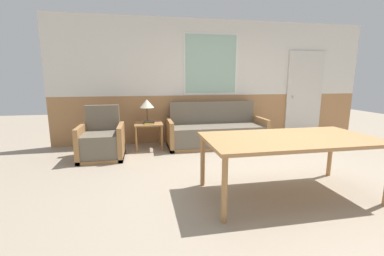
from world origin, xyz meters
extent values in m
plane|color=gray|center=(0.00, 0.00, 0.00)|extent=(16.00, 16.00, 0.00)
cube|color=#AD7A4C|center=(0.00, 2.63, 0.53)|extent=(7.20, 0.06, 1.05)
cube|color=silver|center=(0.00, 2.63, 1.88)|extent=(7.20, 0.06, 1.65)
cube|color=white|center=(-0.15, 2.59, 1.74)|extent=(1.23, 0.01, 1.34)
cube|color=#99BCA8|center=(-0.15, 2.58, 1.74)|extent=(1.15, 0.02, 1.26)
cube|color=#9E7042|center=(-0.15, 2.05, 0.03)|extent=(2.06, 0.80, 0.06)
cube|color=#6B6051|center=(-0.15, 2.03, 0.25)|extent=(1.90, 0.72, 0.39)
cube|color=#6B6051|center=(-0.15, 2.40, 0.69)|extent=(1.90, 0.10, 0.48)
cube|color=#9E7042|center=(-1.14, 2.05, 0.29)|extent=(0.08, 0.80, 0.59)
cube|color=#9E7042|center=(0.84, 2.05, 0.29)|extent=(0.08, 0.80, 0.59)
cube|color=#9E7042|center=(-2.43, 1.62, 0.03)|extent=(0.77, 0.76, 0.06)
cube|color=#6B6051|center=(-2.43, 1.60, 0.26)|extent=(0.61, 0.68, 0.40)
cube|color=#6B6051|center=(-2.43, 1.95, 0.70)|extent=(0.61, 0.10, 0.47)
cube|color=#9E7042|center=(-2.77, 1.62, 0.30)|extent=(0.08, 0.76, 0.60)
cube|color=#9E7042|center=(-2.08, 1.62, 0.30)|extent=(0.08, 0.76, 0.60)
cube|color=#9E7042|center=(-1.57, 2.14, 0.52)|extent=(0.56, 0.56, 0.03)
cylinder|color=#9E7042|center=(-1.82, 1.89, 0.25)|extent=(0.04, 0.04, 0.50)
cylinder|color=#9E7042|center=(-1.32, 1.89, 0.25)|extent=(0.04, 0.04, 0.50)
cylinder|color=#9E7042|center=(-1.82, 2.39, 0.25)|extent=(0.04, 0.04, 0.50)
cylinder|color=#9E7042|center=(-1.32, 2.39, 0.25)|extent=(0.04, 0.04, 0.50)
cylinder|color=#4C3823|center=(-1.59, 2.24, 0.54)|extent=(0.14, 0.14, 0.02)
cylinder|color=#4C3823|center=(-1.59, 2.24, 0.69)|extent=(0.02, 0.02, 0.28)
cone|color=beige|center=(-1.59, 2.24, 0.92)|extent=(0.29, 0.29, 0.17)
cube|color=gold|center=(-1.57, 2.04, 0.55)|extent=(0.18, 0.14, 0.03)
cube|color=black|center=(-1.56, 2.05, 0.57)|extent=(0.23, 0.16, 0.02)
cube|color=#B27F4C|center=(0.04, -0.37, 0.71)|extent=(2.05, 1.05, 0.04)
cylinder|color=#B27F4C|center=(-0.92, -0.83, 0.35)|extent=(0.06, 0.06, 0.69)
cylinder|color=#B27F4C|center=(-0.92, 0.10, 0.35)|extent=(0.06, 0.06, 0.69)
cylinder|color=#B27F4C|center=(1.01, 0.10, 0.35)|extent=(0.06, 0.06, 0.69)
cube|color=silver|center=(2.21, 2.58, 1.03)|extent=(0.93, 0.04, 2.07)
sphere|color=silver|center=(1.88, 2.54, 0.99)|extent=(0.06, 0.06, 0.06)
camera|label=1|loc=(-1.69, -3.08, 1.42)|focal=24.00mm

